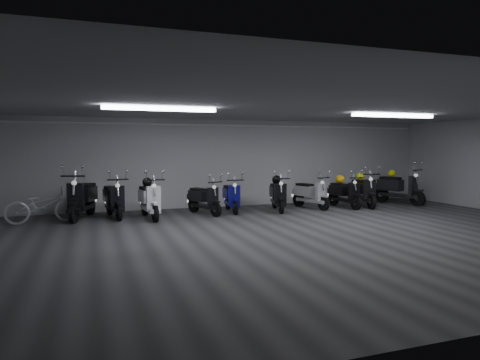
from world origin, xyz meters
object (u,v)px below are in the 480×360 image
object	(u,v)px
helmet_3	(277,180)
helmet_4	(392,173)
scooter_4	(231,191)
scooter_2	(149,194)
bicycle	(42,201)
scooter_5	(278,190)
helmet_0	(360,176)
scooter_3	(204,194)
scooter_1	(114,193)
scooter_9	(399,183)
scooter_0	(82,191)
scooter_8	(363,186)
scooter_6	(311,189)
scooter_7	(345,189)
helmet_2	(147,182)
helmet_1	(340,179)

from	to	relation	value
helmet_3	helmet_4	xyz separation A→B (m)	(4.32, 0.06, 0.11)
scooter_4	helmet_4	world-z (taller)	scooter_4
scooter_2	bicycle	bearing A→B (deg)	170.35
scooter_5	scooter_2	bearing A→B (deg)	-163.91
scooter_2	helmet_0	distance (m)	6.87
scooter_5	helmet_3	bearing A→B (deg)	90.00
scooter_3	scooter_5	distance (m)	2.28
scooter_1	scooter_9	bearing A→B (deg)	-10.53
scooter_0	scooter_5	world-z (taller)	scooter_0
scooter_8	helmet_3	distance (m)	2.94
scooter_0	scooter_4	size ratio (longest dim) A/B	1.21
scooter_6	scooter_7	world-z (taller)	scooter_6
helmet_0	helmet_2	distance (m)	6.89
helmet_3	helmet_0	bearing A→B (deg)	-1.31
scooter_7	helmet_0	distance (m)	0.88
scooter_4	scooter_2	bearing A→B (deg)	-164.31
scooter_1	scooter_3	xyz separation A→B (m)	(2.46, -0.28, -0.08)
scooter_3	helmet_1	size ratio (longest dim) A/B	5.75
scooter_0	scooter_2	xyz separation A→B (m)	(1.71, -0.53, -0.07)
scooter_0	scooter_6	distance (m)	6.74
scooter_1	scooter_6	xyz separation A→B (m)	(5.93, -0.18, -0.05)
scooter_6	scooter_7	xyz separation A→B (m)	(1.08, -0.23, -0.00)
scooter_5	scooter_0	bearing A→B (deg)	-170.11
helmet_3	helmet_4	bearing A→B (deg)	0.80
scooter_1	scooter_3	world-z (taller)	scooter_1
scooter_2	helmet_1	world-z (taller)	scooter_2
scooter_5	scooter_6	distance (m)	1.19
bicycle	helmet_4	xyz separation A→B (m)	(10.86, 0.27, 0.47)
bicycle	helmet_1	distance (m)	8.73
scooter_2	helmet_1	size ratio (longest dim) A/B	6.51
scooter_1	helmet_3	world-z (taller)	scooter_1
scooter_0	scooter_5	size ratio (longest dim) A/B	1.17
helmet_4	scooter_5	bearing A→B (deg)	-176.21
scooter_6	scooter_8	bearing A→B (deg)	-23.17
scooter_1	helmet_1	world-z (taller)	scooter_1
scooter_0	bicycle	world-z (taller)	scooter_0
scooter_0	scooter_5	bearing A→B (deg)	13.56
scooter_3	helmet_4	bearing A→B (deg)	-19.73
scooter_8	helmet_4	distance (m)	1.49
scooter_2	scooter_6	xyz separation A→B (m)	(5.02, 0.28, -0.06)
scooter_4	scooter_7	bearing A→B (deg)	0.90
scooter_7	scooter_9	bearing A→B (deg)	-2.71
scooter_1	helmet_2	world-z (taller)	scooter_1
scooter_7	helmet_3	xyz separation A→B (m)	(-2.21, 0.33, 0.31)
scooter_4	scooter_1	bearing A→B (deg)	-174.73
scooter_1	helmet_4	xyz separation A→B (m)	(9.11, -0.02, 0.36)
scooter_4	bicycle	world-z (taller)	scooter_4
scooter_2	scooter_5	bearing A→B (deg)	-3.46
scooter_9	scooter_4	bearing A→B (deg)	156.36
scooter_6	scooter_0	bearing A→B (deg)	161.47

